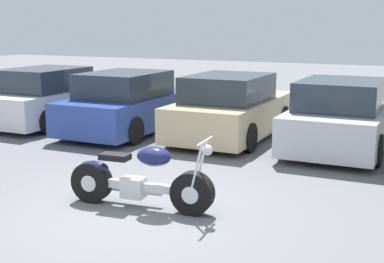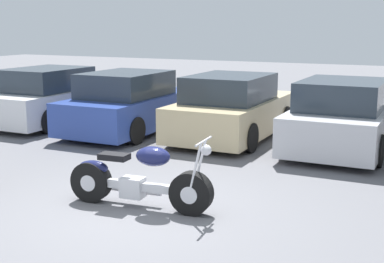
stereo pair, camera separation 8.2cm
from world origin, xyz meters
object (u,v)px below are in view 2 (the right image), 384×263
at_px(motorcycle, 138,180).
at_px(parked_car_white, 52,98).
at_px(parked_car_silver, 343,117).
at_px(parked_car_champagne, 232,109).
at_px(parked_car_blue, 130,104).

distance_m(motorcycle, parked_car_white, 7.50).
relative_size(parked_car_white, parked_car_silver, 1.00).
xyz_separation_m(parked_car_white, parked_car_silver, (7.70, 0.26, 0.00)).
bearing_deg(parked_car_silver, parked_car_champagne, 178.95).
relative_size(parked_car_blue, parked_car_silver, 1.00).
distance_m(parked_car_blue, parked_car_silver, 5.15).
bearing_deg(parked_car_white, parked_car_silver, 1.96).
xyz_separation_m(parked_car_champagne, parked_car_silver, (2.57, -0.05, 0.00)).
distance_m(motorcycle, parked_car_champagne, 5.22).
xyz_separation_m(parked_car_white, parked_car_blue, (2.57, -0.10, 0.00)).
distance_m(parked_car_white, parked_car_champagne, 5.14).
bearing_deg(parked_car_blue, parked_car_silver, 4.07).
height_order(parked_car_white, parked_car_blue, same).
bearing_deg(motorcycle, parked_car_white, 139.51).
relative_size(parked_car_blue, parked_car_champagne, 1.00).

